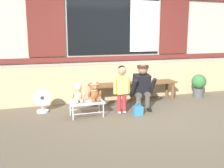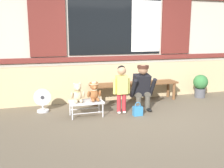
{
  "view_description": "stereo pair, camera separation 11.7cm",
  "coord_description": "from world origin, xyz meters",
  "px_view_note": "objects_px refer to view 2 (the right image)",
  "views": [
    {
      "loc": [
        -2.16,
        -4.37,
        1.55
      ],
      "look_at": [
        -0.52,
        0.52,
        0.55
      ],
      "focal_mm": 41.22,
      "sensor_mm": 36.0,
      "label": 1
    },
    {
      "loc": [
        -2.05,
        -4.41,
        1.55
      ],
      "look_at": [
        -0.52,
        0.52,
        0.55
      ],
      "focal_mm": 41.22,
      "sensor_mm": 36.0,
      "label": 2
    }
  ],
  "objects_px": {
    "teddy_bear_with_hat": "(94,92)",
    "child_standing": "(122,84)",
    "adult_crouching": "(142,87)",
    "floor_fan": "(42,100)",
    "small_display_bench": "(86,103)",
    "wooden_bench_long": "(134,86)",
    "handbag_on_ground": "(138,111)",
    "teddy_bear_plain": "(78,93)",
    "potted_plant": "(200,85)"
  },
  "relations": [
    {
      "from": "teddy_bear_with_hat",
      "to": "child_standing",
      "type": "height_order",
      "value": "child_standing"
    },
    {
      "from": "adult_crouching",
      "to": "floor_fan",
      "type": "xyz_separation_m",
      "value": [
        -1.99,
        0.43,
        -0.24
      ]
    },
    {
      "from": "child_standing",
      "to": "adult_crouching",
      "type": "xyz_separation_m",
      "value": [
        0.49,
        0.11,
        -0.11
      ]
    },
    {
      "from": "small_display_bench",
      "to": "child_standing",
      "type": "xyz_separation_m",
      "value": [
        0.71,
        -0.02,
        0.33
      ]
    },
    {
      "from": "wooden_bench_long",
      "to": "handbag_on_ground",
      "type": "relative_size",
      "value": 7.72
    },
    {
      "from": "wooden_bench_long",
      "to": "floor_fan",
      "type": "xyz_separation_m",
      "value": [
        -2.1,
        -0.26,
        -0.13
      ]
    },
    {
      "from": "teddy_bear_plain",
      "to": "potted_plant",
      "type": "distance_m",
      "value": 3.25
    },
    {
      "from": "wooden_bench_long",
      "to": "child_standing",
      "type": "relative_size",
      "value": 2.19
    },
    {
      "from": "handbag_on_ground",
      "to": "floor_fan",
      "type": "height_order",
      "value": "floor_fan"
    },
    {
      "from": "small_display_bench",
      "to": "handbag_on_ground",
      "type": "relative_size",
      "value": 2.35
    },
    {
      "from": "teddy_bear_plain",
      "to": "child_standing",
      "type": "xyz_separation_m",
      "value": [
        0.87,
        -0.02,
        0.13
      ]
    },
    {
      "from": "wooden_bench_long",
      "to": "potted_plant",
      "type": "relative_size",
      "value": 3.68
    },
    {
      "from": "handbag_on_ground",
      "to": "floor_fan",
      "type": "relative_size",
      "value": 0.57
    },
    {
      "from": "floor_fan",
      "to": "teddy_bear_plain",
      "type": "bearing_deg",
      "value": -40.0
    },
    {
      "from": "child_standing",
      "to": "teddy_bear_with_hat",
      "type": "bearing_deg",
      "value": 177.9
    },
    {
      "from": "teddy_bear_plain",
      "to": "handbag_on_ground",
      "type": "height_order",
      "value": "teddy_bear_plain"
    },
    {
      "from": "potted_plant",
      "to": "small_display_bench",
      "type": "bearing_deg",
      "value": -167.79
    },
    {
      "from": "teddy_bear_with_hat",
      "to": "floor_fan",
      "type": "distance_m",
      "value": 1.11
    },
    {
      "from": "teddy_bear_plain",
      "to": "floor_fan",
      "type": "distance_m",
      "value": 0.85
    },
    {
      "from": "potted_plant",
      "to": "handbag_on_ground",
      "type": "bearing_deg",
      "value": -156.13
    },
    {
      "from": "teddy_bear_plain",
      "to": "potted_plant",
      "type": "height_order",
      "value": "teddy_bear_plain"
    },
    {
      "from": "teddy_bear_plain",
      "to": "potted_plant",
      "type": "bearing_deg",
      "value": 11.59
    },
    {
      "from": "small_display_bench",
      "to": "teddy_bear_with_hat",
      "type": "relative_size",
      "value": 1.76
    },
    {
      "from": "small_display_bench",
      "to": "adult_crouching",
      "type": "bearing_deg",
      "value": 4.57
    },
    {
      "from": "potted_plant",
      "to": "floor_fan",
      "type": "bearing_deg",
      "value": -178.1
    },
    {
      "from": "adult_crouching",
      "to": "handbag_on_ground",
      "type": "xyz_separation_m",
      "value": [
        -0.24,
        -0.36,
        -0.38
      ]
    },
    {
      "from": "teddy_bear_with_hat",
      "to": "wooden_bench_long",
      "type": "bearing_deg",
      "value": 34.25
    },
    {
      "from": "floor_fan",
      "to": "teddy_bear_with_hat",
      "type": "bearing_deg",
      "value": -29.03
    },
    {
      "from": "adult_crouching",
      "to": "potted_plant",
      "type": "bearing_deg",
      "value": 17.02
    },
    {
      "from": "teddy_bear_with_hat",
      "to": "adult_crouching",
      "type": "height_order",
      "value": "adult_crouching"
    },
    {
      "from": "small_display_bench",
      "to": "adult_crouching",
      "type": "relative_size",
      "value": 0.67
    },
    {
      "from": "small_display_bench",
      "to": "handbag_on_ground",
      "type": "height_order",
      "value": "small_display_bench"
    },
    {
      "from": "wooden_bench_long",
      "to": "small_display_bench",
      "type": "distance_m",
      "value": 1.53
    },
    {
      "from": "teddy_bear_with_hat",
      "to": "handbag_on_ground",
      "type": "relative_size",
      "value": 1.34
    },
    {
      "from": "small_display_bench",
      "to": "teddy_bear_with_hat",
      "type": "height_order",
      "value": "teddy_bear_with_hat"
    },
    {
      "from": "adult_crouching",
      "to": "potted_plant",
      "type": "height_order",
      "value": "adult_crouching"
    },
    {
      "from": "child_standing",
      "to": "small_display_bench",
      "type": "bearing_deg",
      "value": 178.55
    },
    {
      "from": "teddy_bear_with_hat",
      "to": "child_standing",
      "type": "distance_m",
      "value": 0.56
    },
    {
      "from": "wooden_bench_long",
      "to": "child_standing",
      "type": "distance_m",
      "value": 1.03
    },
    {
      "from": "teddy_bear_plain",
      "to": "handbag_on_ground",
      "type": "relative_size",
      "value": 1.34
    },
    {
      "from": "potted_plant",
      "to": "child_standing",
      "type": "bearing_deg",
      "value": -163.8
    },
    {
      "from": "handbag_on_ground",
      "to": "potted_plant",
      "type": "xyz_separation_m",
      "value": [
        2.07,
        0.91,
        0.23
      ]
    },
    {
      "from": "small_display_bench",
      "to": "potted_plant",
      "type": "height_order",
      "value": "potted_plant"
    },
    {
      "from": "teddy_bear_plain",
      "to": "adult_crouching",
      "type": "xyz_separation_m",
      "value": [
        1.36,
        0.09,
        0.02
      ]
    },
    {
      "from": "teddy_bear_with_hat",
      "to": "potted_plant",
      "type": "relative_size",
      "value": 0.64
    },
    {
      "from": "handbag_on_ground",
      "to": "potted_plant",
      "type": "relative_size",
      "value": 0.48
    },
    {
      "from": "adult_crouching",
      "to": "floor_fan",
      "type": "height_order",
      "value": "adult_crouching"
    },
    {
      "from": "small_display_bench",
      "to": "teddy_bear_with_hat",
      "type": "bearing_deg",
      "value": 0.77
    },
    {
      "from": "teddy_bear_plain",
      "to": "teddy_bear_with_hat",
      "type": "bearing_deg",
      "value": 0.13
    },
    {
      "from": "wooden_bench_long",
      "to": "floor_fan",
      "type": "height_order",
      "value": "floor_fan"
    }
  ]
}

